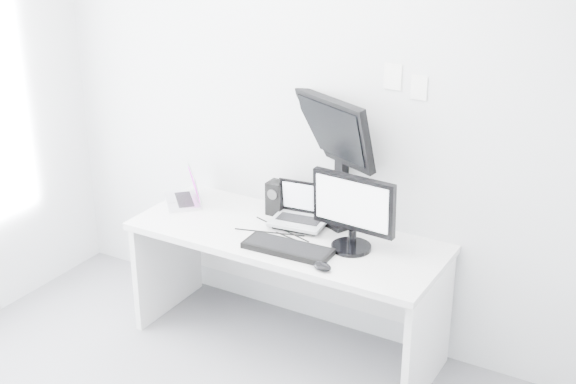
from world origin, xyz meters
name	(u,v)px	position (x,y,z in m)	size (l,w,h in m)	color
back_wall	(317,113)	(0.00, 1.60, 1.35)	(3.60, 3.60, 0.00)	silver
desk	(287,291)	(0.00, 1.25, 0.36)	(1.80, 0.70, 0.73)	silver
macbook	(182,186)	(-0.78, 1.32, 0.84)	(0.29, 0.22, 0.22)	silver
speaker	(277,198)	(-0.19, 1.47, 0.83)	(0.10, 0.10, 0.20)	black
dell_laptop	(298,206)	(0.01, 1.37, 0.86)	(0.31, 0.24, 0.26)	#A7AAAE
rear_monitor	(337,158)	(0.15, 1.56, 1.12)	(0.57, 0.21, 0.78)	black
samsung_monitor	(352,212)	(0.39, 1.27, 0.95)	(0.48, 0.22, 0.44)	black
keyboard	(288,248)	(0.11, 1.07, 0.75)	(0.49, 0.17, 0.03)	black
mouse	(322,266)	(0.37, 0.98, 0.75)	(0.11, 0.07, 0.04)	black
wall_note_0	(393,77)	(0.45, 1.59, 1.62)	(0.10, 0.00, 0.14)	white
wall_note_1	(419,88)	(0.60, 1.59, 1.58)	(0.09, 0.00, 0.13)	white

